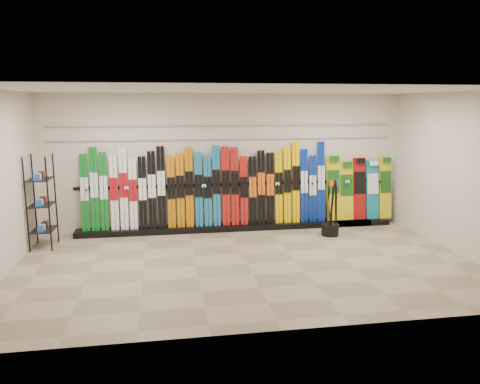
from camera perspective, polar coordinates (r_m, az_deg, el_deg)
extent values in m
plane|color=#85745B|center=(8.34, 0.81, -8.74)|extent=(8.00, 8.00, 0.00)
plane|color=beige|center=(10.41, -1.61, 3.68)|extent=(8.00, 0.00, 8.00)
plane|color=beige|center=(9.52, 25.28, 1.98)|extent=(0.00, 5.00, 5.00)
plane|color=silver|center=(7.86, 0.87, 12.35)|extent=(8.00, 8.00, 0.00)
cube|color=black|center=(10.50, -0.19, -4.26)|extent=(8.00, 0.40, 0.12)
cube|color=#0D6B1D|center=(10.35, -18.41, -0.09)|extent=(0.17, 0.19, 1.63)
cube|color=#0D6B1D|center=(10.32, -17.33, 0.32)|extent=(0.17, 0.21, 1.76)
cube|color=#0D6B1D|center=(10.30, -16.27, 0.07)|extent=(0.17, 0.20, 1.66)
cube|color=silver|center=(10.27, -15.10, -0.09)|extent=(0.17, 0.19, 1.59)
cube|color=silver|center=(10.25, -14.01, 0.35)|extent=(0.17, 0.20, 1.74)
cube|color=silver|center=(10.24, -12.90, -0.21)|extent=(0.17, 0.18, 1.53)
cube|color=black|center=(10.23, -11.79, -0.09)|extent=(0.17, 0.18, 1.56)
cube|color=black|center=(10.22, -10.68, 0.25)|extent=(0.17, 0.20, 1.66)
cube|color=black|center=(10.22, -9.57, 0.57)|extent=(0.17, 0.21, 1.77)
cube|color=#C76A06|center=(10.22, -8.39, 0.04)|extent=(0.17, 0.19, 1.56)
cube|color=#C76A06|center=(10.23, -7.29, 0.20)|extent=(0.17, 0.19, 1.61)
cube|color=#C76A06|center=(10.23, -6.20, 0.59)|extent=(0.17, 0.20, 1.73)
cube|color=#1A6A9A|center=(10.25, -5.06, 0.31)|extent=(0.17, 0.19, 1.62)
cube|color=#1A6A9A|center=(10.27, -3.95, 0.15)|extent=(0.17, 0.18, 1.56)
cube|color=#1A6A9A|center=(10.28, -2.89, 0.77)|extent=(0.17, 0.21, 1.76)
cube|color=#B81412|center=(10.31, -1.74, 0.73)|extent=(0.17, 0.20, 1.74)
cube|color=#B81412|center=(10.33, -0.64, 0.70)|extent=(0.17, 0.20, 1.72)
cube|color=#B81412|center=(10.37, 0.49, 0.18)|extent=(0.17, 0.18, 1.52)
cube|color=black|center=(10.41, 1.56, 0.20)|extent=(0.17, 0.18, 1.51)
cube|color=black|center=(10.44, 2.62, 0.58)|extent=(0.17, 0.19, 1.64)
cube|color=black|center=(10.49, 3.71, 0.46)|extent=(0.17, 0.19, 1.59)
cube|color=#EEBF00|center=(10.53, 4.75, 0.62)|extent=(0.17, 0.19, 1.63)
cube|color=#EEBF00|center=(10.58, 5.80, 0.87)|extent=(0.17, 0.20, 1.71)
cube|color=#EEBF00|center=(10.63, 6.83, 1.20)|extent=(0.17, 0.21, 1.83)
cube|color=#07259B|center=(10.69, 7.84, 0.77)|extent=(0.17, 0.20, 1.66)
cube|color=#07259B|center=(10.76, 8.85, 0.41)|extent=(0.17, 0.18, 1.51)
cube|color=#07259B|center=(10.81, 9.86, 1.25)|extent=(0.17, 0.21, 1.81)
cube|color=gold|center=(10.97, 11.30, 0.48)|extent=(0.32, 0.23, 1.49)
cube|color=gold|center=(11.09, 12.85, 0.16)|extent=(0.33, 0.21, 1.35)
cube|color=#990C0C|center=(11.21, 14.36, 0.39)|extent=(0.29, 0.22, 1.43)
cube|color=#14728C|center=(11.34, 15.84, 0.29)|extent=(0.30, 0.21, 1.37)
cube|color=gold|center=(11.48, 17.29, 0.50)|extent=(0.29, 0.22, 1.43)
cube|color=black|center=(9.83, -23.06, -1.11)|extent=(0.40, 0.60, 1.81)
cylinder|color=black|center=(10.21, 10.93, -4.52)|extent=(0.37, 0.37, 0.25)
cylinder|color=black|center=(10.03, 10.77, -1.95)|extent=(0.06, 0.12, 1.18)
cylinder|color=black|center=(10.06, 10.82, -1.91)|extent=(0.08, 0.13, 1.18)
cylinder|color=black|center=(10.12, 11.62, -1.86)|extent=(0.11, 0.15, 1.17)
cylinder|color=black|center=(10.14, 11.70, -1.84)|extent=(0.03, 0.14, 1.18)
cylinder|color=black|center=(10.16, 11.14, -1.79)|extent=(0.10, 0.03, 1.18)
cylinder|color=black|center=(10.00, 11.02, -1.99)|extent=(0.14, 0.12, 1.17)
cylinder|color=black|center=(10.17, 11.53, -1.80)|extent=(0.04, 0.15, 1.17)
cylinder|color=black|center=(10.20, 10.62, -1.73)|extent=(0.07, 0.12, 1.18)
cylinder|color=black|center=(10.03, 11.18, -1.96)|extent=(0.03, 0.05, 1.18)
cylinder|color=black|center=(10.10, 11.21, -1.87)|extent=(0.12, 0.11, 1.17)
cube|color=gray|center=(10.34, -1.61, 6.41)|extent=(7.60, 0.02, 0.03)
cube|color=gray|center=(10.32, -1.62, 8.08)|extent=(7.60, 0.02, 0.03)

